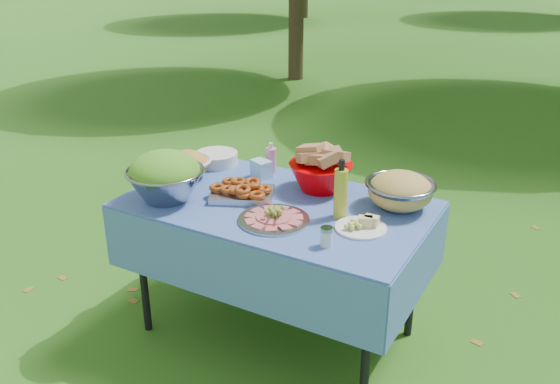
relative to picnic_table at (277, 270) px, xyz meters
The scene contains 14 objects.
ground 0.38m from the picnic_table, ahead, with size 80.00×80.00×0.00m, color #193A0A.
picnic_table is the anchor object (origin of this frame).
salad_bowl 0.74m from the picnic_table, 155.01° to the right, with size 0.38×0.38×0.25m, color gray, non-canonical shape.
pasta_bowl_white 0.74m from the picnic_table, behind, with size 0.26×0.26×0.15m, color silver, non-canonical shape.
plate_stack 0.76m from the picnic_table, 152.08° to the left, with size 0.24×0.24×0.07m, color silver.
wipes_box 0.55m from the picnic_table, 133.54° to the left, with size 0.10×0.08×0.10m, color #99CDF0.
sanitizer_bottle 0.62m from the picnic_table, 123.97° to the left, with size 0.06×0.06×0.17m, color pink.
bread_bowl 0.56m from the picnic_table, 66.45° to the left, with size 0.33×0.33×0.22m, color #D20003, non-canonical shape.
pasta_bowl_steel 0.75m from the picnic_table, 24.40° to the left, with size 0.33×0.33×0.18m, color gray, non-canonical shape.
fried_tray 0.45m from the picnic_table, behind, with size 0.30×0.21×0.07m, color #A8A7AC.
charcuterie_platter 0.46m from the picnic_table, 64.42° to the right, with size 0.33×0.33×0.08m, color #A5A9AD.
oil_bottle 0.62m from the picnic_table, ahead, with size 0.06×0.06×0.28m, color #AAAD28.
cheese_plate 0.62m from the picnic_table, ahead, with size 0.23×0.23×0.06m, color silver.
shaker 0.64m from the picnic_table, 35.04° to the right, with size 0.05×0.05×0.09m, color silver.
Camera 1 is at (1.30, -2.29, 1.96)m, focal length 38.00 mm.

